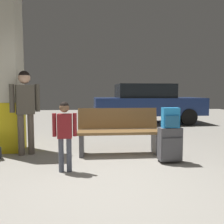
{
  "coord_description": "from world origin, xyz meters",
  "views": [
    {
      "loc": [
        -0.18,
        -2.85,
        1.21
      ],
      "look_at": [
        0.21,
        1.3,
        0.85
      ],
      "focal_mm": 37.37,
      "sensor_mm": 36.0,
      "label": 1
    }
  ],
  "objects": [
    {
      "name": "child",
      "position": [
        -0.56,
        0.66,
        0.66
      ],
      "size": [
        0.36,
        0.21,
        1.07
      ],
      "color": "#4C5160",
      "rests_on": "ground_plane"
    },
    {
      "name": "adult",
      "position": [
        -1.41,
        1.71,
        0.99
      ],
      "size": [
        0.51,
        0.3,
        1.61
      ],
      "color": "brown",
      "rests_on": "ground_plane"
    },
    {
      "name": "parked_car_near",
      "position": [
        2.01,
        5.99,
        0.81
      ],
      "size": [
        4.14,
        1.87,
        1.51
      ],
      "color": "navy",
      "rests_on": "ground_plane"
    },
    {
      "name": "backpack_bright",
      "position": [
        1.17,
        0.95,
        0.77
      ],
      "size": [
        0.28,
        0.2,
        0.34
      ],
      "color": "#268CD8",
      "rests_on": "suitcase"
    },
    {
      "name": "structural_pillar",
      "position": [
        -1.86,
        2.08,
        1.56
      ],
      "size": [
        0.57,
        0.57,
        3.15
      ],
      "color": "yellow",
      "rests_on": "ground_plane"
    },
    {
      "name": "ground_plane",
      "position": [
        0.0,
        4.0,
        -0.05
      ],
      "size": [
        18.0,
        18.0,
        0.1
      ],
      "primitive_type": "cube",
      "color": "gray"
    },
    {
      "name": "suitcase",
      "position": [
        1.18,
        0.95,
        0.32
      ],
      "size": [
        0.39,
        0.25,
        0.6
      ],
      "color": "#4C4C51",
      "rests_on": "ground_plane"
    },
    {
      "name": "bench",
      "position": [
        0.38,
        1.63,
        0.44
      ],
      "size": [
        1.6,
        0.54,
        0.89
      ],
      "color": "brown",
      "rests_on": "ground_plane"
    }
  ]
}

